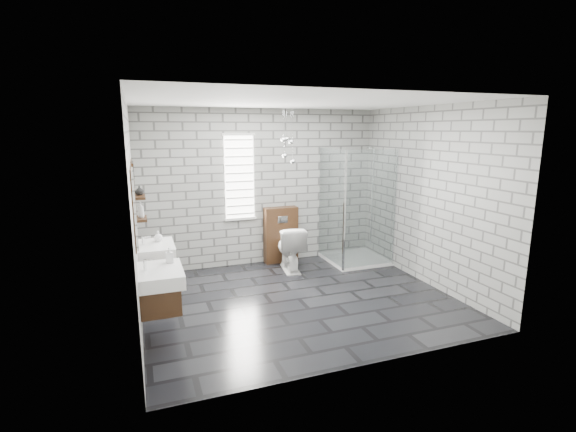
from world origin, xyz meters
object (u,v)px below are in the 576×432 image
shower_enclosure (354,236)px  cistern_panel (281,235)px  toilet (290,248)px  vanity_right (153,251)px  vanity_left (157,277)px

shower_enclosure → cistern_panel: bearing=156.5°
shower_enclosure → toilet: bearing=177.6°
vanity_right → vanity_left: bearing=-90.0°
cistern_panel → shower_enclosure: (1.19, -0.52, 0.00)m
vanity_left → shower_enclosure: bearing=27.2°
cistern_panel → vanity_left: bearing=-134.4°
vanity_right → shower_enclosure: 3.48m
shower_enclosure → vanity_right: bearing=-168.8°
vanity_left → vanity_right: 1.08m
vanity_right → cistern_panel: 2.53m
vanity_left → cistern_panel: size_ratio=1.57×
vanity_left → vanity_right: size_ratio=1.00×
vanity_left → cistern_panel: (2.22, 2.27, -0.26)m
vanity_right → shower_enclosure: bearing=11.2°
vanity_right → toilet: bearing=18.1°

